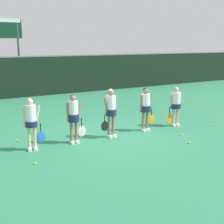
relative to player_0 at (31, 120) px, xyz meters
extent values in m
plane|color=#2D7F56|center=(2.95, -0.01, -0.99)|extent=(140.00, 140.00, 0.00)
cube|color=black|center=(2.95, 9.99, 0.25)|extent=(60.00, 0.06, 2.48)
cube|color=slate|center=(2.95, 9.99, 1.53)|extent=(60.00, 0.08, 0.08)
cylinder|color=#515156|center=(2.69, 11.70, 1.44)|extent=(0.14, 0.14, 4.86)
cylinder|color=beige|center=(0.08, -0.01, -0.59)|extent=(0.10, 0.10, 0.80)
cylinder|color=beige|center=(-0.10, 0.01, -0.59)|extent=(0.10, 0.10, 0.80)
cube|color=white|center=(0.08, -0.04, -0.94)|extent=(0.14, 0.25, 0.09)
cube|color=white|center=(-0.10, -0.02, -0.94)|extent=(0.14, 0.25, 0.09)
cylinder|color=#192347|center=(-0.01, 0.00, -0.12)|extent=(0.38, 0.38, 0.19)
cylinder|color=white|center=(-0.01, 0.00, 0.15)|extent=(0.33, 0.33, 0.67)
sphere|color=beige|center=(-0.01, 0.00, 0.58)|extent=(0.19, 0.19, 0.19)
sphere|color=#D8B772|center=(0.00, 0.02, 0.60)|extent=(0.18, 0.18, 0.18)
cylinder|color=beige|center=(0.20, -0.03, 0.13)|extent=(0.22, 0.10, 0.64)
cylinder|color=beige|center=(-0.20, 0.03, 0.13)|extent=(0.08, 0.08, 0.64)
cylinder|color=black|center=(0.27, -0.06, -0.27)|extent=(0.03, 0.03, 0.26)
ellipsoid|color=blue|center=(0.27, -0.06, -0.59)|extent=(0.29, 0.03, 0.37)
cylinder|color=#8C664C|center=(1.52, -0.01, -0.59)|extent=(0.10, 0.10, 0.79)
cylinder|color=#8C664C|center=(1.34, 0.00, -0.59)|extent=(0.10, 0.10, 0.79)
cube|color=white|center=(1.52, -0.04, -0.94)|extent=(0.12, 0.24, 0.09)
cube|color=white|center=(1.34, -0.03, -0.94)|extent=(0.12, 0.24, 0.09)
cylinder|color=#192347|center=(1.43, -0.01, -0.10)|extent=(0.39, 0.39, 0.26)
cylinder|color=white|center=(1.43, -0.01, 0.14)|extent=(0.33, 0.33, 0.66)
sphere|color=#8C664C|center=(1.43, -0.01, 0.57)|extent=(0.20, 0.20, 0.20)
sphere|color=#4C331E|center=(1.43, 0.01, 0.59)|extent=(0.18, 0.18, 0.18)
cylinder|color=#8C664C|center=(1.64, -0.01, 0.12)|extent=(0.21, 0.08, 0.63)
cylinder|color=#8C664C|center=(1.23, 0.00, 0.12)|extent=(0.08, 0.08, 0.63)
cylinder|color=black|center=(1.72, -0.03, -0.28)|extent=(0.03, 0.03, 0.28)
ellipsoid|color=silver|center=(1.72, -0.03, -0.61)|extent=(0.31, 0.03, 0.38)
cylinder|color=#8C664C|center=(2.96, -0.05, -0.57)|extent=(0.10, 0.10, 0.84)
cylinder|color=#8C664C|center=(2.78, -0.07, -0.57)|extent=(0.10, 0.10, 0.84)
cube|color=white|center=(2.96, -0.08, -0.94)|extent=(0.13, 0.25, 0.09)
cube|color=white|center=(2.78, -0.10, -0.94)|extent=(0.13, 0.25, 0.09)
cylinder|color=#192347|center=(2.87, -0.06, -0.07)|extent=(0.38, 0.38, 0.23)
cylinder|color=white|center=(2.87, -0.06, 0.20)|extent=(0.33, 0.33, 0.69)
sphere|color=#8C664C|center=(2.87, -0.06, 0.65)|extent=(0.22, 0.22, 0.22)
sphere|color=#D8B772|center=(2.87, -0.04, 0.68)|extent=(0.20, 0.20, 0.20)
cylinder|color=#8C664C|center=(2.66, -0.08, 0.18)|extent=(0.22, 0.09, 0.66)
cylinder|color=#8C664C|center=(3.06, -0.04, 0.18)|extent=(0.08, 0.08, 0.66)
cylinder|color=black|center=(2.58, -0.11, -0.23)|extent=(0.03, 0.03, 0.25)
ellipsoid|color=black|center=(2.58, -0.11, -0.53)|extent=(0.30, 0.03, 0.35)
cylinder|color=#8C664C|center=(4.52, -0.01, -0.59)|extent=(0.10, 0.10, 0.80)
cylinder|color=#8C664C|center=(4.33, -0.02, -0.59)|extent=(0.10, 0.10, 0.80)
cube|color=white|center=(4.52, -0.04, -0.94)|extent=(0.12, 0.24, 0.09)
cube|color=white|center=(4.33, -0.05, -0.94)|extent=(0.12, 0.24, 0.09)
cylinder|color=#192347|center=(4.42, -0.01, -0.11)|extent=(0.41, 0.41, 0.24)
cylinder|color=white|center=(4.42, -0.01, 0.14)|extent=(0.36, 0.36, 0.65)
sphere|color=#8C664C|center=(4.42, -0.01, 0.57)|extent=(0.21, 0.21, 0.21)
sphere|color=black|center=(4.42, 0.01, 0.60)|extent=(0.20, 0.20, 0.20)
cylinder|color=#8C664C|center=(4.64, -0.01, 0.13)|extent=(0.21, 0.08, 0.62)
cylinder|color=#8C664C|center=(4.22, -0.02, 0.13)|extent=(0.08, 0.08, 0.62)
cylinder|color=black|center=(4.72, -0.02, -0.27)|extent=(0.03, 0.03, 0.26)
ellipsoid|color=orange|center=(4.72, -0.02, -0.57)|extent=(0.31, 0.03, 0.36)
cylinder|color=tan|center=(6.04, -0.05, -0.61)|extent=(0.10, 0.10, 0.77)
cylinder|color=tan|center=(5.84, -0.03, -0.61)|extent=(0.10, 0.10, 0.77)
cube|color=white|center=(6.03, -0.08, -0.94)|extent=(0.14, 0.25, 0.09)
cube|color=white|center=(5.84, -0.06, -0.94)|extent=(0.14, 0.25, 0.09)
cylinder|color=#192347|center=(5.94, -0.04, -0.15)|extent=(0.41, 0.41, 0.20)
cylinder|color=white|center=(5.94, -0.04, 0.09)|extent=(0.36, 0.36, 0.63)
sphere|color=tan|center=(5.94, -0.04, 0.51)|extent=(0.20, 0.20, 0.20)
sphere|color=#D8B772|center=(5.94, -0.02, 0.53)|extent=(0.18, 0.18, 0.18)
cylinder|color=tan|center=(5.72, -0.02, 0.08)|extent=(0.21, 0.10, 0.60)
cylinder|color=tan|center=(6.15, -0.06, 0.08)|extent=(0.08, 0.08, 0.60)
cylinder|color=black|center=(5.64, -0.03, -0.32)|extent=(0.03, 0.03, 0.29)
ellipsoid|color=orange|center=(5.64, -0.03, -0.67)|extent=(0.30, 0.03, 0.40)
sphere|color=#CCE033|center=(1.69, 0.84, -0.96)|extent=(0.07, 0.07, 0.07)
sphere|color=#CCE033|center=(4.77, -2.07, -0.95)|extent=(0.07, 0.07, 0.07)
sphere|color=#CCE033|center=(3.34, 0.31, -0.96)|extent=(0.06, 0.06, 0.06)
sphere|color=#CCE033|center=(3.37, 0.96, -0.96)|extent=(0.07, 0.07, 0.07)
sphere|color=#CCE033|center=(6.47, 0.99, -0.96)|extent=(0.07, 0.07, 0.07)
sphere|color=#CCE033|center=(5.19, -1.25, -0.96)|extent=(0.07, 0.07, 0.07)
sphere|color=#CCE033|center=(-0.29, -1.23, -0.96)|extent=(0.07, 0.07, 0.07)
sphere|color=#CCE033|center=(6.72, 1.53, -0.96)|extent=(0.07, 0.07, 0.07)
sphere|color=#CCE033|center=(7.32, -0.87, -0.96)|extent=(0.07, 0.07, 0.07)
sphere|color=#CCE033|center=(-0.21, 1.16, -0.96)|extent=(0.07, 0.07, 0.07)
camera|label=1|loc=(-2.62, -9.45, 2.38)|focal=50.00mm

